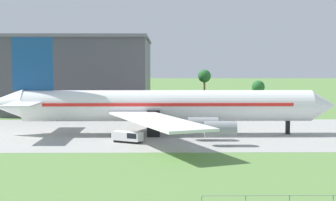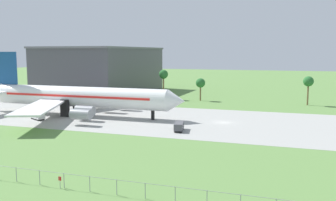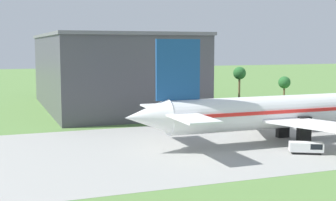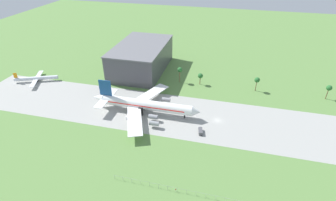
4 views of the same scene
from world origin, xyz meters
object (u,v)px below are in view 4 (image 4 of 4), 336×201
Objects in this scene: baggage_tug at (200,131)px; regional_aircraft at (36,78)px; no_stopping_sign at (176,190)px; terminal_building at (141,57)px; catering_van at (130,119)px; jet_airliner at (145,105)px.

regional_aircraft is at bearing 166.42° from baggage_tug.
terminal_building is at bearing 115.54° from no_stopping_sign.
catering_van is at bearing -76.61° from terminal_building.
regional_aircraft is at bearing 149.36° from no_stopping_sign.
terminal_building is at bearing 110.64° from jet_airliner.
baggage_tug is at bearing 84.11° from no_stopping_sign.
regional_aircraft is at bearing 161.06° from catering_van.
baggage_tug is 90.68m from terminal_building.
jet_airliner is at bearing 60.19° from catering_van.
regional_aircraft is 5.09× the size of baggage_tug.
regional_aircraft is 89.91m from catering_van.
no_stopping_sign is (-4.31, -41.76, -0.04)m from baggage_tug.
no_stopping_sign is 123.68m from terminal_building.
baggage_tug is at bearing -50.42° from terminal_building.
catering_van is (85.03, -29.18, -1.51)m from regional_aircraft.
jet_airliner is at bearing 120.50° from no_stopping_sign.
no_stopping_sign is (121.97, -72.25, -1.52)m from regional_aircraft.
regional_aircraft is (-90.74, 19.22, -2.93)m from jet_airliner.
baggage_tug reaches higher than catering_van.
baggage_tug is 3.43× the size of no_stopping_sign.
no_stopping_sign is at bearing -95.89° from baggage_tug.
terminal_building reaches higher than jet_airliner.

